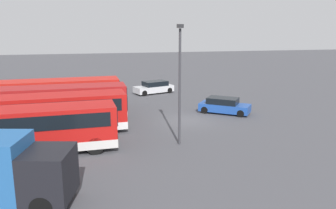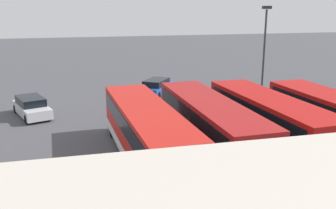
# 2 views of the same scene
# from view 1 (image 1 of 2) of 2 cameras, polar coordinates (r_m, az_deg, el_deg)

# --- Properties ---
(ground_plane) EXTENTS (140.00, 140.00, 0.00)m
(ground_plane) POSITION_cam_1_polar(r_m,az_deg,el_deg) (29.99, 3.08, -2.58)
(ground_plane) COLOR #47474C
(bus_single_deck_near_end) EXTENTS (3.24, 10.74, 2.95)m
(bus_single_deck_near_end) POSITION_cam_1_polar(r_m,az_deg,el_deg) (23.63, -21.29, -3.69)
(bus_single_deck_near_end) COLOR #B71411
(bus_single_deck_near_end) RESTS_ON ground
(bus_single_deck_second) EXTENTS (3.33, 10.92, 2.95)m
(bus_single_deck_second) POSITION_cam_1_polar(r_m,az_deg,el_deg) (27.20, -18.15, -1.32)
(bus_single_deck_second) COLOR #B71411
(bus_single_deck_second) RESTS_ON ground
(bus_single_deck_third) EXTENTS (2.99, 11.44, 2.95)m
(bus_single_deck_third) POSITION_cam_1_polar(r_m,az_deg,el_deg) (30.68, -17.40, 0.31)
(bus_single_deck_third) COLOR #A51919
(bus_single_deck_third) RESTS_ON ground
(bus_single_deck_fourth) EXTENTS (3.24, 11.67, 2.95)m
(bus_single_deck_fourth) POSITION_cam_1_polar(r_m,az_deg,el_deg) (34.28, -17.56, 1.58)
(bus_single_deck_fourth) COLOR red
(bus_single_deck_fourth) RESTS_ON ground
(car_hatchback_silver) EXTENTS (3.23, 4.86, 1.43)m
(car_hatchback_silver) POSITION_cam_1_polar(r_m,az_deg,el_deg) (41.42, -2.24, 2.77)
(car_hatchback_silver) COLOR silver
(car_hatchback_silver) RESTS_ON ground
(car_small_green) EXTENTS (4.06, 4.70, 1.43)m
(car_small_green) POSITION_cam_1_polar(r_m,az_deg,el_deg) (32.62, 8.98, -0.18)
(car_small_green) COLOR #1E479E
(car_small_green) RESTS_ON ground
(lamp_post_tall) EXTENTS (0.70, 0.30, 7.95)m
(lamp_post_tall) POSITION_cam_1_polar(r_m,az_deg,el_deg) (23.13, 1.90, 4.57)
(lamp_post_tall) COLOR #38383D
(lamp_post_tall) RESTS_ON ground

